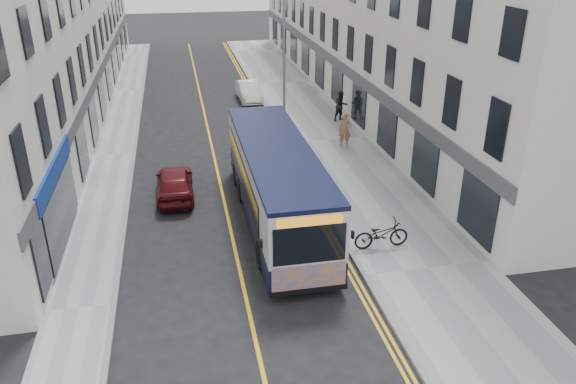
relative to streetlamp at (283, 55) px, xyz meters
name	(u,v)px	position (x,y,z in m)	size (l,w,h in m)	color
ground	(240,271)	(-4.17, -14.00, -4.38)	(140.00, 140.00, 0.00)	black
pavement_east	(327,140)	(2.08, -2.00, -4.32)	(4.50, 64.00, 0.12)	#98989A
pavement_west	(114,155)	(-9.17, -2.00, -4.32)	(2.00, 64.00, 0.12)	#98989A
kerb_east	(287,143)	(-0.17, -2.00, -4.32)	(0.18, 64.00, 0.13)	slate
kerb_west	(134,154)	(-8.17, -2.00, -4.32)	(0.18, 64.00, 0.13)	slate
road_centre_line	(212,149)	(-4.17, -2.00, -4.38)	(0.12, 64.00, 0.01)	gold
road_dbl_yellow_inner	(279,145)	(-0.62, -2.00, -4.38)	(0.10, 64.00, 0.01)	gold
road_dbl_yellow_outer	(282,145)	(-0.42, -2.00, -4.38)	(0.10, 64.00, 0.01)	gold
terrace_west	(42,5)	(-13.17, 7.00, 2.12)	(6.00, 46.00, 13.00)	white
streetlamp	(283,55)	(0.00, 0.00, 0.00)	(1.32, 0.18, 8.00)	gray
city_bus	(277,182)	(-2.29, -10.70, -2.66)	(2.53, 10.83, 3.15)	black
bicycle	(381,234)	(0.95, -13.60, -3.74)	(0.69, 1.99, 1.05)	black
pedestrian_near	(345,130)	(2.70, -3.19, -3.37)	(0.65, 0.43, 1.78)	#956143
pedestrian_far	(341,106)	(3.77, 1.16, -3.37)	(0.87, 0.68, 1.79)	black
car_white	(249,91)	(-0.97, 7.10, -3.74)	(1.36, 3.89, 1.28)	white
car_maroon	(175,182)	(-6.17, -7.55, -3.72)	(1.56, 3.87, 1.32)	#500D10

